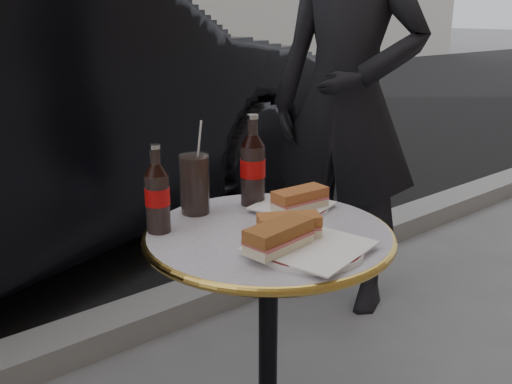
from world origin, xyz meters
TOP-DOWN VIEW (x-y plane):
  - curb at (0.00, 0.90)m, footprint 40.00×0.20m
  - bistro_table at (0.00, 0.00)m, footprint 0.62×0.62m
  - plate_left at (-0.02, -0.16)m, footprint 0.26×0.26m
  - plate_right at (0.15, 0.08)m, footprint 0.22×0.22m
  - sandwich_left_a at (-0.08, -0.13)m, footprint 0.17×0.10m
  - sandwich_left_b at (-0.01, -0.09)m, footprint 0.16×0.13m
  - sandwich_right at (0.15, 0.04)m, footprint 0.16×0.08m
  - cola_bottle_left at (-0.21, 0.17)m, footprint 0.07×0.07m
  - cola_bottle_right at (0.10, 0.18)m, footprint 0.07×0.07m
  - cola_glass at (-0.07, 0.22)m, footprint 0.10×0.10m
  - pedestrian at (0.93, 0.59)m, footprint 0.64×0.76m

SIDE VIEW (x-z plane):
  - curb at x=0.00m, z-range -0.01..0.11m
  - bistro_table at x=0.00m, z-range 0.00..0.73m
  - plate_right at x=0.15m, z-range 0.73..0.74m
  - plate_left at x=-0.02m, z-range 0.73..0.75m
  - sandwich_right at x=0.15m, z-range 0.74..0.80m
  - sandwich_left_b at x=-0.01m, z-range 0.75..0.80m
  - sandwich_left_a at x=-0.08m, z-range 0.75..0.80m
  - cola_glass at x=-0.07m, z-range 0.73..0.89m
  - cola_bottle_left at x=-0.21m, z-range 0.73..0.95m
  - cola_bottle_right at x=0.10m, z-range 0.73..0.99m
  - pedestrian at x=0.93m, z-range 0.00..1.76m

